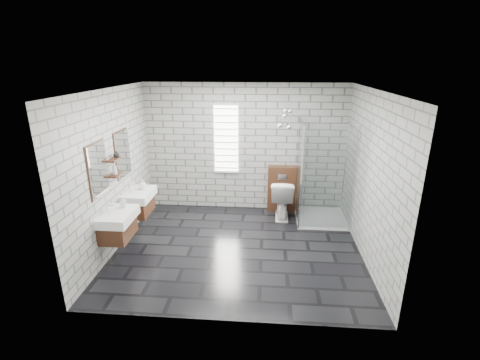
# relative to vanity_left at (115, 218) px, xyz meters

# --- Properties ---
(floor) EXTENTS (4.20, 3.60, 0.02)m
(floor) POSITION_rel_vanity_left_xyz_m (1.91, 0.51, -0.77)
(floor) COLOR black
(floor) RESTS_ON ground
(ceiling) EXTENTS (4.20, 3.60, 0.02)m
(ceiling) POSITION_rel_vanity_left_xyz_m (1.91, 0.51, 1.95)
(ceiling) COLOR white
(ceiling) RESTS_ON wall_back
(wall_back) EXTENTS (4.20, 0.02, 2.70)m
(wall_back) POSITION_rel_vanity_left_xyz_m (1.91, 2.32, 0.59)
(wall_back) COLOR #A4A49E
(wall_back) RESTS_ON floor
(wall_front) EXTENTS (4.20, 0.02, 2.70)m
(wall_front) POSITION_rel_vanity_left_xyz_m (1.91, -1.30, 0.59)
(wall_front) COLOR #A4A49E
(wall_front) RESTS_ON floor
(wall_left) EXTENTS (0.02, 3.60, 2.70)m
(wall_left) POSITION_rel_vanity_left_xyz_m (-0.20, 0.51, 0.59)
(wall_left) COLOR #A4A49E
(wall_left) RESTS_ON floor
(wall_right) EXTENTS (0.02, 3.60, 2.70)m
(wall_right) POSITION_rel_vanity_left_xyz_m (4.02, 0.51, 0.59)
(wall_right) COLOR #A4A49E
(wall_right) RESTS_ON floor
(vanity_left) EXTENTS (0.47, 0.70, 1.57)m
(vanity_left) POSITION_rel_vanity_left_xyz_m (0.00, 0.00, 0.00)
(vanity_left) COLOR #472715
(vanity_left) RESTS_ON wall_left
(vanity_right) EXTENTS (0.47, 0.70, 1.57)m
(vanity_right) POSITION_rel_vanity_left_xyz_m (0.00, 0.94, 0.00)
(vanity_right) COLOR #472715
(vanity_right) RESTS_ON wall_left
(shelf_lower) EXTENTS (0.14, 0.30, 0.03)m
(shelf_lower) POSITION_rel_vanity_left_xyz_m (-0.12, 0.46, 0.56)
(shelf_lower) COLOR #472715
(shelf_lower) RESTS_ON wall_left
(shelf_upper) EXTENTS (0.14, 0.30, 0.03)m
(shelf_upper) POSITION_rel_vanity_left_xyz_m (-0.12, 0.46, 0.82)
(shelf_upper) COLOR #472715
(shelf_upper) RESTS_ON wall_left
(window) EXTENTS (0.56, 0.05, 1.48)m
(window) POSITION_rel_vanity_left_xyz_m (1.51, 2.29, 0.79)
(window) COLOR white
(window) RESTS_ON wall_back
(cistern_panel) EXTENTS (0.60, 0.20, 1.00)m
(cistern_panel) POSITION_rel_vanity_left_xyz_m (2.71, 2.21, -0.26)
(cistern_panel) COLOR #472715
(cistern_panel) RESTS_ON floor
(flush_plate) EXTENTS (0.18, 0.01, 0.12)m
(flush_plate) POSITION_rel_vanity_left_xyz_m (2.71, 2.10, 0.04)
(flush_plate) COLOR silver
(flush_plate) RESTS_ON cistern_panel
(shower_enclosure) EXTENTS (1.00, 1.00, 2.03)m
(shower_enclosure) POSITION_rel_vanity_left_xyz_m (3.41, 1.69, -0.25)
(shower_enclosure) COLOR white
(shower_enclosure) RESTS_ON floor
(pendant_cluster) EXTENTS (0.27, 0.22, 0.84)m
(pendant_cluster) POSITION_rel_vanity_left_xyz_m (2.71, 1.88, 1.32)
(pendant_cluster) COLOR silver
(pendant_cluster) RESTS_ON ceiling
(toilet) EXTENTS (0.48, 0.81, 0.82)m
(toilet) POSITION_rel_vanity_left_xyz_m (2.71, 1.90, -0.35)
(toilet) COLOR white
(toilet) RESTS_ON floor
(soap_bottle_a) EXTENTS (0.11, 0.11, 0.19)m
(soap_bottle_a) POSITION_rel_vanity_left_xyz_m (0.06, 0.19, 0.19)
(soap_bottle_a) COLOR #B2B2B2
(soap_bottle_a) RESTS_ON vanity_left
(soap_bottle_b) EXTENTS (0.16, 0.16, 0.19)m
(soap_bottle_b) POSITION_rel_vanity_left_xyz_m (0.08, 1.04, 0.19)
(soap_bottle_b) COLOR #B2B2B2
(soap_bottle_b) RESTS_ON vanity_right
(soap_bottle_c) EXTENTS (0.10, 0.10, 0.21)m
(soap_bottle_c) POSITION_rel_vanity_left_xyz_m (-0.11, 0.42, 0.68)
(soap_bottle_c) COLOR #B2B2B2
(soap_bottle_c) RESTS_ON shelf_lower
(vase) EXTENTS (0.11, 0.11, 0.10)m
(vase) POSITION_rel_vanity_left_xyz_m (-0.11, 0.55, 0.89)
(vase) COLOR #B2B2B2
(vase) RESTS_ON shelf_upper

